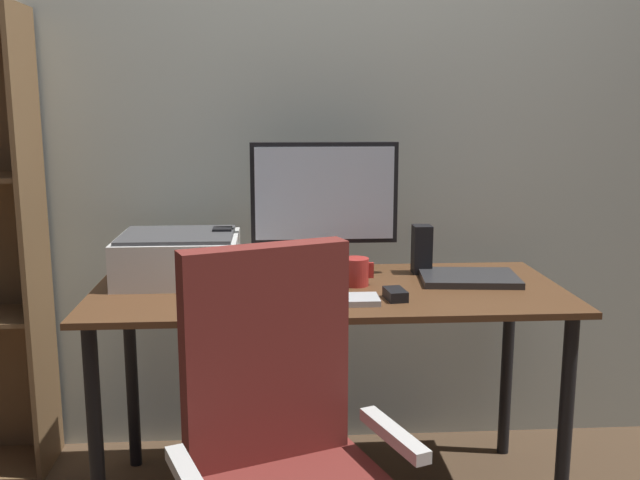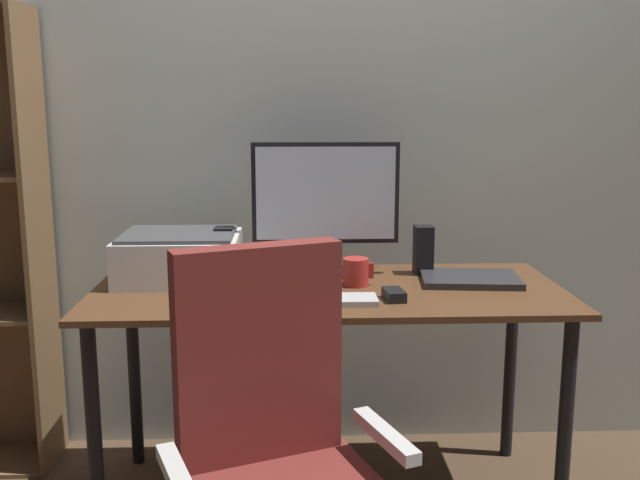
{
  "view_description": "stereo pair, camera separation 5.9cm",
  "coord_description": "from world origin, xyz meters",
  "px_view_note": "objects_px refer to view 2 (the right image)",
  "views": [
    {
      "loc": [
        -0.18,
        -2.25,
        1.33
      ],
      "look_at": [
        -0.03,
        0.04,
        0.89
      ],
      "focal_mm": 40.36,
      "sensor_mm": 36.0,
      "label": 1
    },
    {
      "loc": [
        -0.12,
        -2.25,
        1.33
      ],
      "look_at": [
        -0.03,
        0.04,
        0.89
      ],
      "focal_mm": 40.36,
      "sensor_mm": 36.0,
      "label": 2
    }
  ],
  "objects_px": {
    "desk": "(328,314)",
    "laptop": "(470,279)",
    "mouse": "(394,295)",
    "keyboard": "(329,300)",
    "coffee_mug": "(356,272)",
    "printer": "(180,256)",
    "monitor": "(324,200)",
    "speaker_left": "(224,252)",
    "speaker_right": "(423,250)"
  },
  "relations": [
    {
      "from": "keyboard",
      "to": "speaker_left",
      "type": "distance_m",
      "value": 0.5
    },
    {
      "from": "mouse",
      "to": "keyboard",
      "type": "bearing_deg",
      "value": -179.43
    },
    {
      "from": "keyboard",
      "to": "printer",
      "type": "bearing_deg",
      "value": 147.27
    },
    {
      "from": "mouse",
      "to": "monitor",
      "type": "bearing_deg",
      "value": 112.69
    },
    {
      "from": "monitor",
      "to": "speaker_right",
      "type": "bearing_deg",
      "value": -1.31
    },
    {
      "from": "keyboard",
      "to": "speaker_right",
      "type": "bearing_deg",
      "value": 45.86
    },
    {
      "from": "speaker_left",
      "to": "laptop",
      "type": "bearing_deg",
      "value": -8.61
    },
    {
      "from": "speaker_left",
      "to": "speaker_right",
      "type": "relative_size",
      "value": 1.0
    },
    {
      "from": "monitor",
      "to": "speaker_right",
      "type": "height_order",
      "value": "monitor"
    },
    {
      "from": "monitor",
      "to": "keyboard",
      "type": "height_order",
      "value": "monitor"
    },
    {
      "from": "coffee_mug",
      "to": "speaker_right",
      "type": "distance_m",
      "value": 0.3
    },
    {
      "from": "desk",
      "to": "keyboard",
      "type": "distance_m",
      "value": 0.2
    },
    {
      "from": "monitor",
      "to": "mouse",
      "type": "distance_m",
      "value": 0.46
    },
    {
      "from": "mouse",
      "to": "speaker_right",
      "type": "bearing_deg",
      "value": 58.84
    },
    {
      "from": "monitor",
      "to": "mouse",
      "type": "bearing_deg",
      "value": -60.21
    },
    {
      "from": "desk",
      "to": "speaker_right",
      "type": "xyz_separation_m",
      "value": [
        0.34,
        0.18,
        0.17
      ]
    },
    {
      "from": "monitor",
      "to": "coffee_mug",
      "type": "height_order",
      "value": "monitor"
    },
    {
      "from": "mouse",
      "to": "printer",
      "type": "distance_m",
      "value": 0.75
    },
    {
      "from": "speaker_right",
      "to": "speaker_left",
      "type": "bearing_deg",
      "value": 180.0
    },
    {
      "from": "coffee_mug",
      "to": "speaker_left",
      "type": "bearing_deg",
      "value": 160.62
    },
    {
      "from": "coffee_mug",
      "to": "speaker_left",
      "type": "distance_m",
      "value": 0.47
    },
    {
      "from": "speaker_right",
      "to": "desk",
      "type": "bearing_deg",
      "value": -151.76
    },
    {
      "from": "mouse",
      "to": "laptop",
      "type": "xyz_separation_m",
      "value": [
        0.29,
        0.21,
        -0.01
      ]
    },
    {
      "from": "desk",
      "to": "speaker_right",
      "type": "bearing_deg",
      "value": 28.24
    },
    {
      "from": "speaker_left",
      "to": "desk",
      "type": "bearing_deg",
      "value": -27.69
    },
    {
      "from": "laptop",
      "to": "printer",
      "type": "xyz_separation_m",
      "value": [
        -0.97,
        0.08,
        0.07
      ]
    },
    {
      "from": "mouse",
      "to": "speaker_left",
      "type": "height_order",
      "value": "speaker_left"
    },
    {
      "from": "laptop",
      "to": "mouse",
      "type": "bearing_deg",
      "value": -138.14
    },
    {
      "from": "monitor",
      "to": "speaker_left",
      "type": "relative_size",
      "value": 2.97
    },
    {
      "from": "desk",
      "to": "printer",
      "type": "distance_m",
      "value": 0.54
    },
    {
      "from": "coffee_mug",
      "to": "speaker_right",
      "type": "xyz_separation_m",
      "value": [
        0.25,
        0.16,
        0.04
      ]
    },
    {
      "from": "mouse",
      "to": "printer",
      "type": "relative_size",
      "value": 0.24
    },
    {
      "from": "monitor",
      "to": "coffee_mug",
      "type": "distance_m",
      "value": 0.29
    },
    {
      "from": "desk",
      "to": "laptop",
      "type": "height_order",
      "value": "laptop"
    },
    {
      "from": "keyboard",
      "to": "printer",
      "type": "distance_m",
      "value": 0.58
    },
    {
      "from": "desk",
      "to": "speaker_right",
      "type": "relative_size",
      "value": 8.94
    },
    {
      "from": "monitor",
      "to": "coffee_mug",
      "type": "relative_size",
      "value": 5.02
    },
    {
      "from": "desk",
      "to": "mouse",
      "type": "height_order",
      "value": "mouse"
    },
    {
      "from": "desk",
      "to": "coffee_mug",
      "type": "distance_m",
      "value": 0.17
    },
    {
      "from": "coffee_mug",
      "to": "speaker_left",
      "type": "xyz_separation_m",
      "value": [
        -0.44,
        0.16,
        0.04
      ]
    },
    {
      "from": "mouse",
      "to": "laptop",
      "type": "bearing_deg",
      "value": 29.14
    },
    {
      "from": "speaker_right",
      "to": "coffee_mug",
      "type": "bearing_deg",
      "value": -148.0
    },
    {
      "from": "laptop",
      "to": "desk",
      "type": "bearing_deg",
      "value": -167.45
    },
    {
      "from": "keyboard",
      "to": "coffee_mug",
      "type": "height_order",
      "value": "coffee_mug"
    },
    {
      "from": "speaker_left",
      "to": "mouse",
      "type": "bearing_deg",
      "value": -31.71
    },
    {
      "from": "keyboard",
      "to": "laptop",
      "type": "bearing_deg",
      "value": 25.82
    },
    {
      "from": "coffee_mug",
      "to": "monitor",
      "type": "bearing_deg",
      "value": 120.61
    },
    {
      "from": "printer",
      "to": "speaker_left",
      "type": "bearing_deg",
      "value": 18.9
    },
    {
      "from": "monitor",
      "to": "laptop",
      "type": "xyz_separation_m",
      "value": [
        0.48,
        -0.13,
        -0.25
      ]
    },
    {
      "from": "monitor",
      "to": "speaker_right",
      "type": "relative_size",
      "value": 2.97
    }
  ]
}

